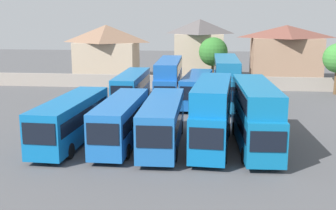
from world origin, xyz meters
name	(u,v)px	position (x,y,z in m)	size (l,w,h in m)	color
ground	(182,100)	(0.00, 18.00, 0.00)	(140.00, 140.00, 0.00)	#4C4C4F
depot_boundary_wall	(187,82)	(0.00, 25.93, 0.90)	(56.00, 0.50, 1.80)	gray
bus_1	(71,118)	(-7.20, -0.14, 2.02)	(2.98, 11.45, 3.54)	#0E5FA2
bus_2	(121,119)	(-3.26, -0.13, 2.01)	(2.60, 10.59, 3.54)	#1A5AA8
bus_3	(163,120)	(-0.06, -0.13, 2.03)	(2.85, 11.23, 3.55)	#1B5BA5
bus_4	(212,111)	(3.65, -0.14, 2.83)	(3.05, 10.54, 5.03)	#0B5FA3
bus_5	(255,112)	(6.85, 0.27, 2.74)	(3.11, 11.35, 4.85)	#0E649A
bus_6	(132,86)	(-5.50, 15.60, 1.95)	(2.72, 11.47, 3.41)	#1363A7
bus_7	(169,79)	(-1.38, 16.39, 2.75)	(2.81, 11.65, 4.89)	#1954A7
bus_8	(197,88)	(1.84, 15.62, 1.93)	(3.27, 10.74, 3.38)	#1652A5
bus_9	(226,79)	(5.01, 15.70, 2.94)	(2.75, 11.94, 5.24)	#186596
house_terrace_left	(107,51)	(-13.20, 34.63, 4.26)	(9.82, 6.38, 8.33)	tan
house_terrace_centre	(200,49)	(1.36, 34.77, 4.68)	(7.44, 8.20, 9.20)	tan
house_terrace_right	(285,53)	(14.32, 35.39, 4.24)	(10.52, 7.59, 8.33)	#9E7A60
tree_left_of_lot	(213,52)	(3.47, 28.43, 4.81)	(3.98, 3.98, 6.84)	brown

